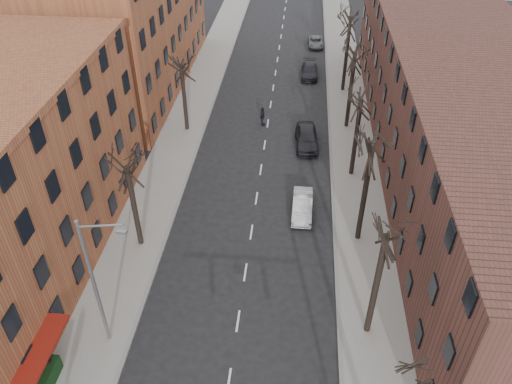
# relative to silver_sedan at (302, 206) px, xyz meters

# --- Properties ---
(sidewalk_left) EXTENTS (4.00, 90.00, 0.15)m
(sidewalk_left) POSITION_rel_silver_sedan_xyz_m (-11.60, 12.48, -0.62)
(sidewalk_left) COLOR gray
(sidewalk_left) RESTS_ON ground
(sidewalk_right) EXTENTS (4.00, 90.00, 0.15)m
(sidewalk_right) POSITION_rel_silver_sedan_xyz_m (4.40, 12.48, -0.62)
(sidewalk_right) COLOR gray
(sidewalk_right) RESTS_ON ground
(building_left_far) EXTENTS (12.00, 28.00, 14.00)m
(building_left_far) POSITION_rel_silver_sedan_xyz_m (-19.60, 21.48, 6.31)
(building_left_far) COLOR brown
(building_left_far) RESTS_ON ground
(building_right) EXTENTS (12.00, 50.00, 10.00)m
(building_right) POSITION_rel_silver_sedan_xyz_m (12.40, 7.48, 4.31)
(building_right) COLOR #502C25
(building_right) RESTS_ON ground
(tree_right_b) EXTENTS (5.20, 5.20, 10.80)m
(tree_right_b) POSITION_rel_silver_sedan_xyz_m (4.00, -10.52, -0.69)
(tree_right_b) COLOR black
(tree_right_b) RESTS_ON ground
(tree_right_c) EXTENTS (5.20, 5.20, 11.60)m
(tree_right_c) POSITION_rel_silver_sedan_xyz_m (4.00, -2.52, -0.69)
(tree_right_c) COLOR black
(tree_right_c) RESTS_ON ground
(tree_right_d) EXTENTS (5.20, 5.20, 10.00)m
(tree_right_d) POSITION_rel_silver_sedan_xyz_m (4.00, 5.48, -0.69)
(tree_right_d) COLOR black
(tree_right_d) RESTS_ON ground
(tree_right_e) EXTENTS (5.20, 5.20, 10.80)m
(tree_right_e) POSITION_rel_silver_sedan_xyz_m (4.00, 13.48, -0.69)
(tree_right_e) COLOR black
(tree_right_e) RESTS_ON ground
(tree_right_f) EXTENTS (5.20, 5.20, 11.60)m
(tree_right_f) POSITION_rel_silver_sedan_xyz_m (4.00, 21.48, -0.69)
(tree_right_f) COLOR black
(tree_right_f) RESTS_ON ground
(tree_left_a) EXTENTS (5.20, 5.20, 9.50)m
(tree_left_a) POSITION_rel_silver_sedan_xyz_m (-11.20, -4.52, -0.69)
(tree_left_a) COLOR black
(tree_left_a) RESTS_ON ground
(tree_left_b) EXTENTS (5.20, 5.20, 9.50)m
(tree_left_b) POSITION_rel_silver_sedan_xyz_m (-11.20, 11.48, -0.69)
(tree_left_b) COLOR black
(tree_left_b) RESTS_ON ground
(streetlight) EXTENTS (2.45, 0.22, 9.03)m
(streetlight) POSITION_rel_silver_sedan_xyz_m (-10.63, -12.52, 4.32)
(streetlight) COLOR slate
(streetlight) RESTS_ON ground
(silver_sedan) EXTENTS (1.51, 4.21, 1.38)m
(silver_sedan) POSITION_rel_silver_sedan_xyz_m (0.00, 0.00, 0.00)
(silver_sedan) COLOR silver
(silver_sedan) RESTS_ON ground
(parked_car_near) EXTENTS (2.33, 5.08, 1.69)m
(parked_car_near) POSITION_rel_silver_sedan_xyz_m (0.20, 9.74, 0.15)
(parked_car_near) COLOR black
(parked_car_near) RESTS_ON ground
(parked_car_mid) EXTENTS (1.88, 4.62, 1.34)m
(parked_car_mid) POSITION_rel_silver_sedan_xyz_m (0.33, 24.94, -0.02)
(parked_car_mid) COLOR black
(parked_car_mid) RESTS_ON ground
(parked_car_far) EXTENTS (2.04, 4.10, 1.12)m
(parked_car_far) POSITION_rel_silver_sedan_xyz_m (1.07, 34.36, -0.13)
(parked_car_far) COLOR slate
(parked_car_far) RESTS_ON ground
(pedestrian_b) EXTENTS (0.99, 0.99, 1.62)m
(pedestrian_b) POSITION_rel_silver_sedan_xyz_m (-13.20, -15.01, 0.27)
(pedestrian_b) COLOR black
(pedestrian_b) RESTS_ON sidewalk_left
(pedestrian_crossing) EXTENTS (0.48, 1.13, 1.92)m
(pedestrian_crossing) POSITION_rel_silver_sedan_xyz_m (-4.10, 13.08, 0.27)
(pedestrian_crossing) COLOR black
(pedestrian_crossing) RESTS_ON ground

